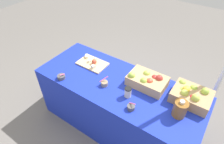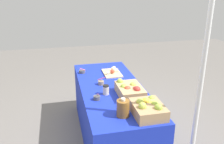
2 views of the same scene
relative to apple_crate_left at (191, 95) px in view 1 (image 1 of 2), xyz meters
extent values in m
plane|color=slate|center=(-0.72, -0.20, -0.81)|extent=(10.00, 10.00, 0.00)
cube|color=#192DB7|center=(-0.72, -0.20, -0.44)|extent=(1.90, 0.76, 0.74)
cube|color=tan|center=(0.01, 0.00, -0.01)|extent=(0.37, 0.29, 0.11)
sphere|color=gold|center=(-0.06, 0.02, 0.03)|extent=(0.08, 0.08, 0.08)
sphere|color=red|center=(0.03, -0.06, 0.02)|extent=(0.08, 0.08, 0.08)
sphere|color=#99B742|center=(-0.12, 0.09, 0.03)|extent=(0.08, 0.08, 0.08)
sphere|color=gold|center=(-0.06, -0.01, 0.05)|extent=(0.08, 0.08, 0.08)
sphere|color=#99B742|center=(0.00, 0.07, 0.03)|extent=(0.08, 0.08, 0.08)
sphere|color=#99B742|center=(0.10, 0.06, 0.05)|extent=(0.08, 0.08, 0.08)
sphere|color=#B2C64C|center=(-0.09, -0.01, 0.02)|extent=(0.08, 0.08, 0.08)
sphere|color=#B2C64C|center=(-0.06, -0.06, 0.05)|extent=(0.08, 0.08, 0.08)
sphere|color=#B2C64C|center=(0.05, -0.08, 0.06)|extent=(0.08, 0.08, 0.08)
cube|color=tan|center=(-0.45, -0.04, -0.01)|extent=(0.40, 0.27, 0.11)
sphere|color=#99B742|center=(-0.46, -0.12, 0.04)|extent=(0.08, 0.08, 0.08)
sphere|color=#B2C64C|center=(-0.49, 0.01, 0.04)|extent=(0.08, 0.08, 0.08)
sphere|color=#D14C33|center=(-0.41, -0.09, 0.03)|extent=(0.08, 0.08, 0.08)
sphere|color=#B2332D|center=(-0.39, 0.00, 0.02)|extent=(0.08, 0.08, 0.08)
sphere|color=#B2332D|center=(-0.34, 0.00, 0.04)|extent=(0.08, 0.08, 0.08)
sphere|color=#99B742|center=(-0.60, -0.12, 0.05)|extent=(0.08, 0.08, 0.08)
cube|color=#D1B284|center=(-1.17, -0.09, -0.06)|extent=(0.36, 0.23, 0.02)
cube|color=beige|center=(-1.32, -0.02, -0.03)|extent=(0.05, 0.05, 0.03)
cube|color=beige|center=(-1.22, -0.10, -0.04)|extent=(0.03, 0.03, 0.03)
sphere|color=#D14C33|center=(-1.14, -0.09, -0.02)|extent=(0.06, 0.06, 0.06)
cube|color=beige|center=(-1.10, -0.16, -0.03)|extent=(0.05, 0.05, 0.04)
cube|color=beige|center=(-1.30, -0.05, -0.04)|extent=(0.04, 0.04, 0.03)
cube|color=beige|center=(-1.18, -0.01, -0.04)|extent=(0.03, 0.03, 0.03)
cylinder|color=#4C4C51|center=(-0.43, -0.43, -0.05)|extent=(0.08, 0.08, 0.04)
cylinder|color=#EA598C|center=(-0.42, -0.42, 0.00)|extent=(0.08, 0.03, 0.05)
cylinder|color=gray|center=(-0.83, -0.31, -0.04)|extent=(0.08, 0.08, 0.05)
cylinder|color=#EA598C|center=(-0.84, -0.30, 0.01)|extent=(0.06, 0.09, 0.05)
cylinder|color=#4C4C51|center=(-1.30, -0.49, -0.05)|extent=(0.09, 0.09, 0.04)
cylinder|color=#EA598C|center=(-1.28, -0.49, -0.01)|extent=(0.02, 0.08, 0.05)
cylinder|color=brown|center=(-0.03, -0.24, 0.01)|extent=(0.12, 0.12, 0.16)
cylinder|color=silver|center=(-0.03, -0.24, 0.11)|extent=(0.04, 0.04, 0.02)
cylinder|color=beige|center=(-0.54, -0.31, -0.02)|extent=(0.07, 0.07, 0.10)
cylinder|color=black|center=(-0.54, -0.31, 0.04)|extent=(0.07, 0.07, 0.01)
camera|label=1|loc=(0.09, -1.51, 1.38)|focal=30.74mm
camera|label=2|loc=(1.98, -0.81, 1.16)|focal=39.41mm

